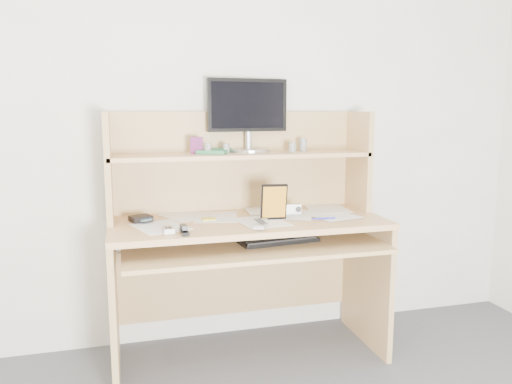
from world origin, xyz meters
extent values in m
cube|color=white|center=(0.00, 1.80, 1.25)|extent=(3.60, 0.04, 2.50)
cube|color=tan|center=(0.00, 1.48, 0.73)|extent=(1.40, 0.60, 0.03)
cube|color=tan|center=(-0.68, 1.48, 0.36)|extent=(0.03, 0.56, 0.72)
cube|color=tan|center=(0.68, 1.48, 0.36)|extent=(0.03, 0.56, 0.72)
cube|color=tan|center=(0.00, 1.77, 0.34)|extent=(1.34, 0.02, 0.41)
cube|color=tan|center=(0.00, 1.36, 0.64)|extent=(1.28, 0.55, 0.02)
cube|color=tan|center=(0.00, 1.77, 1.02)|extent=(1.40, 0.02, 0.55)
cube|color=tan|center=(-0.68, 1.63, 1.02)|extent=(0.03, 0.30, 0.55)
cube|color=tan|center=(0.68, 1.63, 1.02)|extent=(0.03, 0.30, 0.55)
cube|color=tan|center=(0.00, 1.63, 1.07)|extent=(1.38, 0.30, 0.02)
cube|color=white|center=(0.00, 1.48, 0.75)|extent=(1.32, 0.54, 0.01)
cube|color=black|center=(0.13, 1.36, 0.66)|extent=(0.41, 0.19, 0.02)
cube|color=black|center=(0.13, 1.36, 0.67)|extent=(0.39, 0.18, 0.01)
cube|color=#A6A6A1|center=(0.02, 1.30, 0.76)|extent=(0.11, 0.18, 0.02)
cube|color=#A9A9AB|center=(-0.43, 1.30, 0.77)|extent=(0.05, 0.09, 0.02)
cube|color=black|center=(-0.36, 1.26, 0.77)|extent=(0.03, 0.11, 0.04)
cube|color=black|center=(-0.54, 1.57, 0.77)|extent=(0.12, 0.11, 0.03)
cube|color=yellow|center=(-0.20, 1.52, 0.75)|extent=(0.07, 0.07, 0.01)
cube|color=#AEAFB1|center=(0.26, 1.53, 0.78)|extent=(0.09, 0.05, 0.05)
cube|color=black|center=(0.12, 1.41, 0.85)|extent=(0.13, 0.03, 0.19)
cylinder|color=#1A20C8|center=(0.37, 1.36, 0.76)|extent=(0.12, 0.01, 0.01)
cube|color=maroon|center=(-0.24, 1.64, 1.13)|extent=(0.07, 0.03, 0.09)
cube|color=#2F773C|center=(-0.14, 1.66, 1.09)|extent=(0.22, 0.25, 0.02)
cylinder|color=black|center=(-0.08, 1.64, 1.11)|extent=(0.04, 0.04, 0.05)
cylinder|color=white|center=(-0.19, 1.60, 1.11)|extent=(0.04, 0.04, 0.06)
cylinder|color=black|center=(0.29, 1.62, 1.11)|extent=(0.04, 0.04, 0.05)
cylinder|color=white|center=(0.36, 1.66, 1.12)|extent=(0.04, 0.04, 0.07)
cylinder|color=#AAAAAF|center=(0.06, 1.70, 1.09)|extent=(0.23, 0.23, 0.01)
cylinder|color=#AAAAAF|center=(0.06, 1.71, 1.14)|extent=(0.04, 0.04, 0.10)
cube|color=black|center=(0.06, 1.73, 1.33)|extent=(0.46, 0.08, 0.29)
cube|color=black|center=(0.06, 1.71, 1.33)|extent=(0.42, 0.05, 0.25)
camera|label=1|loc=(-0.62, -0.96, 1.30)|focal=35.00mm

